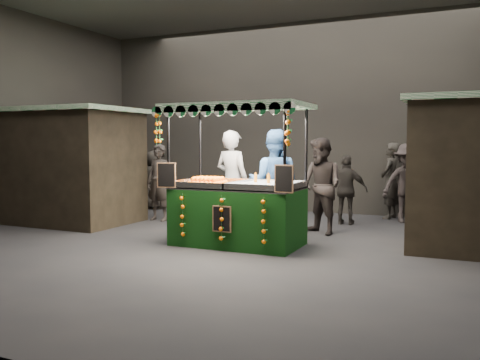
% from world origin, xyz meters
% --- Properties ---
extents(ground, '(12.00, 12.00, 0.00)m').
position_xyz_m(ground, '(0.00, 0.00, 0.00)').
color(ground, black).
rests_on(ground, ground).
extents(market_hall, '(12.10, 10.10, 5.05)m').
position_xyz_m(market_hall, '(0.00, 0.00, 3.38)').
color(market_hall, black).
rests_on(market_hall, ground).
extents(neighbour_stall_left, '(3.00, 2.20, 2.60)m').
position_xyz_m(neighbour_stall_left, '(-4.40, 1.00, 1.31)').
color(neighbour_stall_left, black).
rests_on(neighbour_stall_left, ground).
extents(juice_stall, '(2.58, 1.52, 2.50)m').
position_xyz_m(juice_stall, '(0.19, 0.15, 0.77)').
color(juice_stall, black).
rests_on(juice_stall, ground).
extents(vendor_grey, '(0.84, 0.63, 2.08)m').
position_xyz_m(vendor_grey, '(-0.46, 1.31, 1.04)').
color(vendor_grey, slate).
rests_on(vendor_grey, ground).
extents(vendor_blue, '(1.15, 0.97, 2.08)m').
position_xyz_m(vendor_blue, '(0.49, 1.20, 1.04)').
color(vendor_blue, navy).
rests_on(vendor_blue, ground).
extents(shopper_0, '(0.68, 0.48, 1.80)m').
position_xyz_m(shopper_0, '(-2.70, 2.03, 0.90)').
color(shopper_0, black).
rests_on(shopper_0, ground).
extents(shopper_1, '(1.18, 1.12, 1.93)m').
position_xyz_m(shopper_1, '(1.24, 1.85, 0.96)').
color(shopper_1, black).
rests_on(shopper_1, ground).
extents(shopper_2, '(0.93, 0.42, 1.56)m').
position_xyz_m(shopper_2, '(1.44, 3.28, 0.78)').
color(shopper_2, '#2A2522').
rests_on(shopper_2, ground).
extents(shopper_3, '(1.35, 1.15, 1.81)m').
position_xyz_m(shopper_3, '(2.63, 4.15, 0.90)').
color(shopper_3, '#2A2322').
rests_on(shopper_3, ground).
extents(shopper_4, '(0.91, 0.74, 1.62)m').
position_xyz_m(shopper_4, '(-4.00, 3.75, 0.81)').
color(shopper_4, '#272420').
rests_on(shopper_4, ground).
extents(shopper_5, '(1.63, 1.43, 1.79)m').
position_xyz_m(shopper_5, '(3.83, 2.68, 0.89)').
color(shopper_5, '#2B2723').
rests_on(shopper_5, ground).
extents(shopper_6, '(0.54, 0.73, 1.83)m').
position_xyz_m(shopper_6, '(2.20, 4.60, 0.91)').
color(shopper_6, '#282420').
rests_on(shopper_6, ground).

